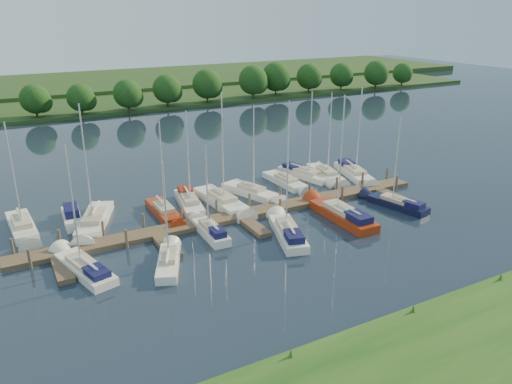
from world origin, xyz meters
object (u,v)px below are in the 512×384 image
motorboat (72,218)px  sailboat_s_2 (210,232)px  sailboat_n_5 (223,203)px  sailboat_n_0 (23,229)px  dock (243,218)px

motorboat → sailboat_s_2: (9.86, -8.69, -0.03)m
motorboat → sailboat_n_5: 14.00m
sailboat_n_0 → dock: bearing=156.0°
sailboat_n_5 → motorboat: bearing=-16.4°
sailboat_n_0 → sailboat_s_2: (14.03, -8.31, 0.05)m
dock → sailboat_n_5: 4.15m
sailboat_n_5 → sailboat_s_2: size_ratio=1.39×
dock → motorboat: motorboat is taller
sailboat_n_5 → sailboat_s_2: sailboat_n_5 is taller
sailboat_n_0 → motorboat: size_ratio=1.94×
motorboat → dock: bearing=156.3°
motorboat → sailboat_n_5: size_ratio=0.45×
sailboat_n_0 → sailboat_n_5: bearing=168.3°
dock → sailboat_s_2: 4.24m
dock → sailboat_n_5: (-0.10, 4.15, 0.08)m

